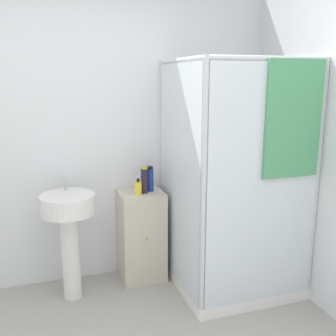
{
  "coord_description": "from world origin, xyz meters",
  "views": [
    {
      "loc": [
        -0.31,
        -1.64,
        1.75
      ],
      "look_at": [
        0.59,
        1.1,
        1.08
      ],
      "focal_mm": 42.0,
      "sensor_mm": 36.0,
      "label": 1
    }
  ],
  "objects": [
    {
      "name": "shower_enclosure",
      "position": [
        1.14,
        1.09,
        0.51
      ],
      "size": [
        0.96,
        0.99,
        1.89
      ],
      "color": "white",
      "rests_on": "ground_plane"
    },
    {
      "name": "wall_back",
      "position": [
        0.0,
        1.7,
        1.25
      ],
      "size": [
        6.4,
        0.06,
        2.5
      ],
      "primitive_type": "cube",
      "color": "silver",
      "rests_on": "ground_plane"
    },
    {
      "name": "vanity_cabinet",
      "position": [
        0.48,
        1.49,
        0.4
      ],
      "size": [
        0.37,
        0.36,
        0.79
      ],
      "color": "beige",
      "rests_on": "ground_plane"
    },
    {
      "name": "shampoo_bottle_blue",
      "position": [
        0.57,
        1.5,
        0.9
      ],
      "size": [
        0.05,
        0.05,
        0.22
      ],
      "color": "navy",
      "rests_on": "vanity_cabinet"
    },
    {
      "name": "lotion_bottle_white",
      "position": [
        0.49,
        1.54,
        0.85
      ],
      "size": [
        0.06,
        0.06,
        0.15
      ],
      "color": "white",
      "rests_on": "vanity_cabinet"
    },
    {
      "name": "shampoo_bottle_tall_black",
      "position": [
        0.5,
        1.46,
        0.91
      ],
      "size": [
        0.06,
        0.06,
        0.23
      ],
      "color": "#281E33",
      "rests_on": "vanity_cabinet"
    },
    {
      "name": "soap_dispenser",
      "position": [
        0.44,
        1.43,
        0.85
      ],
      "size": [
        0.06,
        0.06,
        0.14
      ],
      "color": "yellow",
      "rests_on": "vanity_cabinet"
    },
    {
      "name": "sink",
      "position": [
        -0.14,
        1.36,
        0.64
      ],
      "size": [
        0.42,
        0.42,
        1.0
      ],
      "color": "white",
      "rests_on": "ground_plane"
    }
  ]
}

